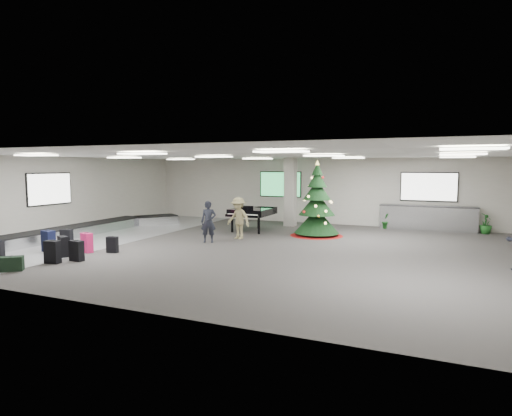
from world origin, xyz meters
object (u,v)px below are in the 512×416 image
at_px(pink_suitcase, 87,243).
at_px(grand_piano, 252,212).
at_px(traveler_a, 208,222).
at_px(christmas_tree, 317,210).
at_px(baggage_carousel, 90,229).
at_px(potted_plant_left, 386,221).
at_px(service_counter, 427,218).
at_px(potted_plant_right, 486,224).
at_px(traveler_b, 239,218).

bearing_deg(pink_suitcase, grand_piano, 80.48).
bearing_deg(traveler_a, christmas_tree, 21.59).
xyz_separation_m(baggage_carousel, grand_piano, (5.82, 3.46, 0.61)).
relative_size(traveler_a, potted_plant_left, 2.17).
relative_size(baggage_carousel, traveler_a, 6.32).
relative_size(baggage_carousel, grand_piano, 4.77).
xyz_separation_m(service_counter, grand_piano, (-7.02, -3.28, 0.28)).
xyz_separation_m(service_counter, christmas_tree, (-4.08, -3.40, 0.50)).
relative_size(christmas_tree, potted_plant_right, 3.56).
bearing_deg(pink_suitcase, traveler_b, 67.87).
bearing_deg(baggage_carousel, traveler_b, 12.81).
height_order(potted_plant_left, potted_plant_right, potted_plant_right).
distance_m(pink_suitcase, potted_plant_left, 12.61).
distance_m(pink_suitcase, christmas_tree, 8.70).
height_order(grand_piano, potted_plant_right, grand_piano).
xyz_separation_m(pink_suitcase, grand_piano, (3.05, 6.40, 0.51)).
relative_size(christmas_tree, grand_piano, 1.50).
distance_m(baggage_carousel, traveler_b, 6.36).
xyz_separation_m(christmas_tree, potted_plant_left, (2.36, 3.18, -0.69)).
distance_m(service_counter, traveler_a, 9.79).
bearing_deg(grand_piano, potted_plant_right, 18.30).
bearing_deg(grand_piano, traveler_a, -96.07).
height_order(christmas_tree, potted_plant_left, christmas_tree).
bearing_deg(christmas_tree, potted_plant_left, 53.35).
bearing_deg(service_counter, traveler_b, -141.36).
bearing_deg(christmas_tree, potted_plant_right, 27.10).
xyz_separation_m(christmas_tree, potted_plant_right, (6.35, 3.25, -0.62)).
xyz_separation_m(baggage_carousel, traveler_a, (5.50, 0.26, 0.55)).
bearing_deg(traveler_a, pink_suitcase, -152.18).
relative_size(service_counter, grand_piano, 1.99).
bearing_deg(service_counter, baggage_carousel, -152.33).
bearing_deg(baggage_carousel, potted_plant_left, 30.34).
relative_size(service_counter, potted_plant_right, 4.72).
bearing_deg(grand_piano, potted_plant_left, 29.63).
distance_m(christmas_tree, potted_plant_left, 4.02).
distance_m(pink_suitcase, traveler_a, 4.23).
bearing_deg(baggage_carousel, pink_suitcase, -46.72).
xyz_separation_m(grand_piano, potted_plant_right, (9.29, 3.13, -0.40)).
xyz_separation_m(pink_suitcase, christmas_tree, (5.99, 6.27, 0.73)).
height_order(service_counter, traveler_b, traveler_b).
xyz_separation_m(traveler_a, traveler_b, (0.68, 1.15, 0.04)).
bearing_deg(grand_piano, baggage_carousel, -149.58).
bearing_deg(grand_piano, pink_suitcase, -115.80).
relative_size(pink_suitcase, potted_plant_left, 0.93).
height_order(christmas_tree, traveler_a, christmas_tree).
bearing_deg(christmas_tree, traveler_a, -136.70).
bearing_deg(baggage_carousel, service_counter, 27.67).
bearing_deg(traveler_a, baggage_carousel, 160.99).
xyz_separation_m(baggage_carousel, potted_plant_right, (15.11, 6.58, 0.22)).
bearing_deg(christmas_tree, service_counter, 39.81).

